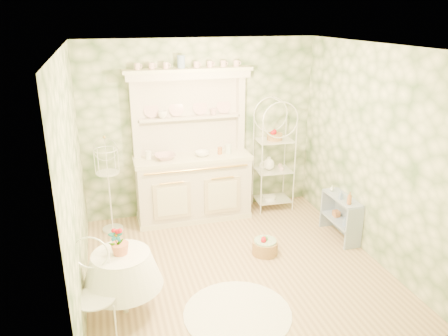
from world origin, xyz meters
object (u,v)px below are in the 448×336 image
object	(u,v)px
bakers_rack	(274,154)
round_table	(124,287)
kitchen_dresser	(192,147)
side_shelf	(341,217)
floor_basket	(265,246)
birdcage_stand	(108,182)
cafe_chair	(95,302)

from	to	relation	value
bakers_rack	round_table	distance (m)	3.31
kitchen_dresser	round_table	size ratio (longest dim) A/B	3.68
bakers_rack	side_shelf	xyz separation A→B (m)	(0.55, -1.20, -0.61)
bakers_rack	floor_basket	xyz separation A→B (m)	(-0.64, -1.35, -0.81)
bakers_rack	round_table	xyz separation A→B (m)	(-2.51, -2.06, -0.61)
kitchen_dresser	birdcage_stand	bearing A→B (deg)	-174.87
kitchen_dresser	cafe_chair	bearing A→B (deg)	-121.95
kitchen_dresser	side_shelf	size ratio (longest dim) A/B	3.16
round_table	floor_basket	size ratio (longest dim) A/B	1.83
round_table	floor_basket	bearing A→B (deg)	21.00
kitchen_dresser	cafe_chair	xyz separation A→B (m)	(-1.48, -2.37, -0.74)
floor_basket	side_shelf	bearing A→B (deg)	7.01
round_table	bakers_rack	bearing A→B (deg)	39.40
cafe_chair	birdcage_stand	bearing A→B (deg)	100.05
kitchen_dresser	birdcage_stand	size ratio (longest dim) A/B	1.48
kitchen_dresser	side_shelf	distance (m)	2.37
side_shelf	round_table	distance (m)	3.19
birdcage_stand	floor_basket	bearing A→B (deg)	-32.59
bakers_rack	cafe_chair	world-z (taller)	bakers_rack
side_shelf	round_table	world-z (taller)	same
bakers_rack	cafe_chair	size ratio (longest dim) A/B	2.29
floor_basket	birdcage_stand	bearing A→B (deg)	147.41
side_shelf	bakers_rack	bearing A→B (deg)	121.99
bakers_rack	cafe_chair	distance (m)	3.71
bakers_rack	side_shelf	world-z (taller)	bakers_rack
round_table	floor_basket	xyz separation A→B (m)	(1.87, 0.72, -0.20)
floor_basket	bakers_rack	bearing A→B (deg)	64.54
kitchen_dresser	floor_basket	bearing A→B (deg)	-63.27
side_shelf	round_table	xyz separation A→B (m)	(-3.07, -0.87, -0.00)
round_table	floor_basket	world-z (taller)	round_table
round_table	birdcage_stand	distance (m)	2.00
side_shelf	floor_basket	xyz separation A→B (m)	(-1.19, -0.15, -0.20)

